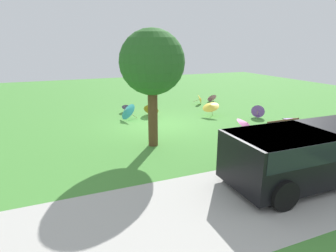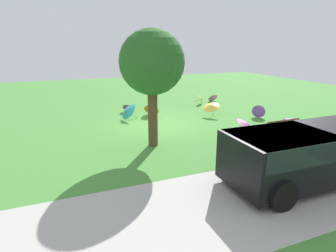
{
  "view_description": "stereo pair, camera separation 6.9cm",
  "coord_description": "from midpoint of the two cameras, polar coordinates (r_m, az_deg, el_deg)",
  "views": [
    {
      "loc": [
        4.65,
        12.36,
        3.81
      ],
      "look_at": [
        0.43,
        2.23,
        0.6
      ],
      "focal_mm": 30.49,
      "sensor_mm": 36.0,
      "label": 1
    },
    {
      "loc": [
        4.59,
        12.38,
        3.81
      ],
      "look_at": [
        0.43,
        2.23,
        0.6
      ],
      "focal_mm": 30.49,
      "sensor_mm": 36.0,
      "label": 2
    }
  ],
  "objects": [
    {
      "name": "parasol_yellow_1",
      "position": [
        18.49,
        6.4,
        5.36
      ],
      "size": [
        0.72,
        0.74,
        0.66
      ],
      "color": "tan",
      "rests_on": "ground"
    },
    {
      "name": "parasol_teal_1",
      "position": [
        14.72,
        -8.34,
        3.04
      ],
      "size": [
        1.02,
        1.05,
        0.89
      ],
      "color": "tan",
      "rests_on": "ground"
    },
    {
      "name": "ground",
      "position": [
        13.74,
        -2.05,
        0.2
      ],
      "size": [
        40.0,
        40.0,
        0.0
      ],
      "primitive_type": "plane",
      "color": "#478C38"
    },
    {
      "name": "parasol_purple_3",
      "position": [
        16.48,
        -8.35,
        3.86
      ],
      "size": [
        0.72,
        0.68,
        0.54
      ],
      "color": "tan",
      "rests_on": "ground"
    },
    {
      "name": "parasol_yellow_0",
      "position": [
        15.42,
        8.38,
        3.99
      ],
      "size": [
        1.2,
        1.21,
        0.83
      ],
      "color": "tan",
      "rests_on": "ground"
    },
    {
      "name": "van_dark",
      "position": [
        8.72,
        25.0,
        -4.71
      ],
      "size": [
        4.63,
        2.18,
        1.53
      ],
      "color": "black",
      "rests_on": "ground"
    },
    {
      "name": "road_strip",
      "position": [
        7.91,
        17.2,
        -13.25
      ],
      "size": [
        40.0,
        3.5,
        0.01
      ],
      "primitive_type": "cube",
      "color": "#B2AFA8",
      "rests_on": "ground"
    },
    {
      "name": "parasol_purple_0",
      "position": [
        13.91,
        23.45,
        1.1
      ],
      "size": [
        0.95,
        0.95,
        0.75
      ],
      "color": "tan",
      "rests_on": "ground"
    },
    {
      "name": "parasol_pink_1",
      "position": [
        12.43,
        15.26,
        0.42
      ],
      "size": [
        1.19,
        1.2,
        0.83
      ],
      "color": "tan",
      "rests_on": "ground"
    },
    {
      "name": "parasol_purple_2",
      "position": [
        15.78,
        17.44,
        2.89
      ],
      "size": [
        0.67,
        0.68,
        0.71
      ],
      "color": "tan",
      "rests_on": "ground"
    },
    {
      "name": "parasol_orange_0",
      "position": [
        15.56,
        -3.48,
        3.46
      ],
      "size": [
        1.03,
        0.98,
        0.72
      ],
      "color": "tan",
      "rests_on": "ground"
    },
    {
      "name": "park_bench",
      "position": [
        12.28,
        21.42,
        -0.66
      ],
      "size": [
        1.6,
        0.5,
        0.9
      ],
      "color": "brown",
      "rests_on": "ground"
    },
    {
      "name": "parasol_pink_0",
      "position": [
        19.45,
        8.6,
        5.71
      ],
      "size": [
        0.66,
        0.58,
        0.59
      ],
      "color": "tan",
      "rests_on": "ground"
    },
    {
      "name": "shade_tree",
      "position": [
        10.43,
        -3.4,
        12.39
      ],
      "size": [
        2.36,
        2.36,
        4.33
      ],
      "color": "brown",
      "rests_on": "ground"
    }
  ]
}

